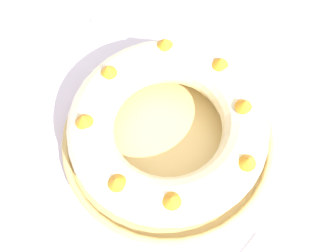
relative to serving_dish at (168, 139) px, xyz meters
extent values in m
plane|color=#4C4742|center=(-0.01, 0.01, -0.78)|extent=(8.00, 8.00, 0.00)
cube|color=silver|center=(-0.01, 0.01, -0.03)|extent=(1.47, 1.27, 0.03)
cylinder|color=tan|center=(0.00, 0.00, -0.01)|extent=(0.34, 0.34, 0.01)
torus|color=tan|center=(0.00, 0.00, 0.01)|extent=(0.35, 0.35, 0.01)
torus|color=beige|center=(0.00, 0.00, 0.05)|extent=(0.32, 0.32, 0.07)
cone|color=orange|center=(0.10, -0.08, 0.09)|extent=(0.03, 0.03, 0.02)
cone|color=orange|center=(0.13, 0.04, 0.09)|extent=(0.04, 0.04, 0.02)
cone|color=orange|center=(0.06, 0.10, 0.09)|extent=(0.04, 0.04, 0.02)
cone|color=orange|center=(-0.02, 0.12, 0.09)|extent=(0.03, 0.03, 0.02)
cone|color=orange|center=(-0.10, 0.08, 0.09)|extent=(0.04, 0.04, 0.02)
cone|color=orange|center=(-0.12, -0.02, 0.09)|extent=(0.03, 0.03, 0.02)
cone|color=orange|center=(-0.07, -0.10, 0.09)|extent=(0.04, 0.04, 0.02)
cone|color=orange|center=(0.03, -0.12, 0.09)|extent=(0.03, 0.03, 0.02)
cube|color=white|center=(-0.29, -0.03, -0.01)|extent=(0.01, 0.15, 0.01)
cube|color=silver|center=(-0.29, 0.08, -0.01)|extent=(0.02, 0.06, 0.01)
cube|color=white|center=(-0.31, -0.06, -0.01)|extent=(0.02, 0.11, 0.01)
cube|color=silver|center=(-0.31, 0.06, -0.01)|extent=(0.02, 0.13, 0.00)
cube|color=white|center=(-0.26, -0.03, -0.01)|extent=(0.02, 0.09, 0.01)
cube|color=silver|center=(-0.26, 0.07, -0.01)|extent=(0.02, 0.11, 0.00)
camera|label=1|loc=(0.20, -0.17, 0.61)|focal=42.00mm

